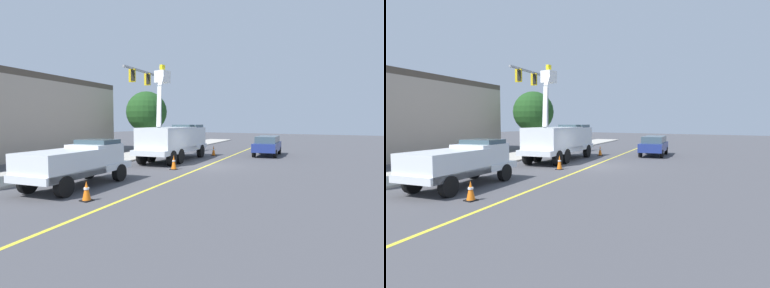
% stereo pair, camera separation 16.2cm
% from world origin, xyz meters
% --- Properties ---
extents(ground, '(120.00, 120.00, 0.00)m').
position_xyz_m(ground, '(0.00, 0.00, 0.00)').
color(ground, '#47474C').
extents(sidewalk_far_side, '(59.57, 15.10, 0.12)m').
position_xyz_m(sidewalk_far_side, '(-1.48, 7.55, 0.06)').
color(sidewalk_far_side, '#B2ADA3').
rests_on(sidewalk_far_side, ground).
extents(lane_centre_stripe, '(49.09, 9.80, 0.01)m').
position_xyz_m(lane_centre_stripe, '(0.00, 0.00, 0.00)').
color(lane_centre_stripe, yellow).
rests_on(lane_centre_stripe, ground).
extents(utility_bucket_truck, '(8.53, 4.03, 7.24)m').
position_xyz_m(utility_bucket_truck, '(1.43, 3.61, 1.61)').
color(utility_bucket_truck, silver).
rests_on(utility_bucket_truck, ground).
extents(service_pickup_truck, '(5.90, 3.14, 2.06)m').
position_xyz_m(service_pickup_truck, '(-8.93, 1.55, 1.12)').
color(service_pickup_truck, silver).
rests_on(service_pickup_truck, ground).
extents(passing_minivan, '(5.08, 2.79, 1.69)m').
position_xyz_m(passing_minivan, '(8.49, -1.23, 0.97)').
color(passing_minivan, navy).
rests_on(passing_minivan, ground).
extents(traffic_cone_leading, '(0.40, 0.40, 0.75)m').
position_xyz_m(traffic_cone_leading, '(-10.42, -0.88, 0.37)').
color(traffic_cone_leading, black).
rests_on(traffic_cone_leading, ground).
extents(traffic_cone_mid_front, '(0.40, 0.40, 0.88)m').
position_xyz_m(traffic_cone_mid_front, '(-2.41, 0.91, 0.43)').
color(traffic_cone_mid_front, black).
rests_on(traffic_cone_mid_front, ground).
extents(traffic_cone_mid_rear, '(0.40, 0.40, 0.87)m').
position_xyz_m(traffic_cone_mid_rear, '(5.98, 2.70, 0.43)').
color(traffic_cone_mid_rear, black).
rests_on(traffic_cone_mid_rear, ground).
extents(traffic_signal_mast, '(6.01, 1.34, 8.01)m').
position_xyz_m(traffic_signal_mast, '(3.48, 7.49, 5.38)').
color(traffic_signal_mast, gray).
rests_on(traffic_signal_mast, ground).
extents(street_tree_right, '(4.20, 4.20, 6.07)m').
position_xyz_m(street_tree_right, '(7.13, 11.20, 3.96)').
color(street_tree_right, brown).
rests_on(street_tree_right, ground).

